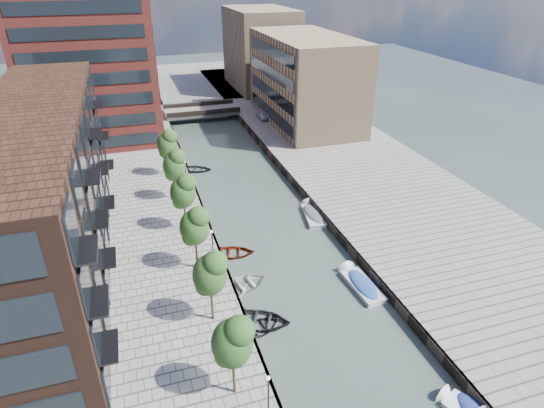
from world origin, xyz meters
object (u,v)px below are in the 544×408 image
tree_2 (210,272)px  sloop_4 (197,171)px  tree_6 (167,143)px  tree_1 (232,340)px  sloop_1 (258,324)px  motorboat_4 (313,214)px  car (263,115)px  sloop_0 (257,331)px  sloop_2 (232,255)px  sloop_3 (243,287)px  motorboat_3 (360,283)px  bridge (201,111)px  tree_5 (174,164)px  tree_4 (183,190)px  tree_3 (194,225)px

tree_2 → sloop_4: size_ratio=1.43×
tree_2 → tree_6: (0.00, 28.00, 0.00)m
tree_1 → sloop_1: 9.00m
motorboat_4 → car: 33.51m
tree_1 → car: size_ratio=1.41×
sloop_0 → sloop_2: size_ratio=0.91×
tree_1 → sloop_2: 17.58m
sloop_3 → motorboat_3: size_ratio=0.88×
bridge → motorboat_4: bearing=-82.1°
tree_5 → tree_4: bearing=-90.0°
tree_4 → sloop_4: size_ratio=1.43×
bridge → tree_2: tree_2 is taller
sloop_0 → tree_5: bearing=-5.2°
tree_4 → motorboat_4: bearing=0.8°
bridge → tree_1: tree_1 is taller
tree_3 → sloop_1: (3.39, -7.58, -5.31)m
sloop_3 → motorboat_3: 10.15m
tree_6 → sloop_3: bearing=-81.8°
tree_1 → sloop_3: size_ratio=1.24×
tree_2 → tree_3: size_ratio=1.00×
bridge → sloop_3: bridge is taller
tree_5 → sloop_3: tree_5 is taller
bridge → tree_3: bearing=-100.3°
tree_3 → car: (18.12, 40.42, -3.59)m
motorboat_3 → sloop_2: bearing=140.1°
sloop_0 → motorboat_3: bearing=-88.5°
sloop_1 → sloop_2: (0.24, 9.94, 0.00)m
tree_6 → sloop_2: size_ratio=1.35×
tree_1 → tree_2: bearing=90.0°
tree_3 → sloop_3: 6.91m
sloop_3 → tree_3: bearing=35.1°
sloop_2 → tree_3: bearing=136.9°
tree_6 → sloop_3: size_ratio=1.24×
motorboat_3 → tree_3: bearing=156.9°
tree_4 → tree_5: (0.00, 7.00, 0.00)m
tree_6 → car: size_ratio=1.41×
sloop_2 → motorboat_4: size_ratio=0.78×
tree_1 → tree_2: size_ratio=1.00×
tree_2 → sloop_4: 31.33m
tree_4 → tree_5: 7.00m
tree_4 → sloop_4: (3.68, 16.66, -5.31)m
tree_3 → motorboat_3: size_ratio=1.09×
tree_1 → tree_6: bearing=90.0°
tree_5 → motorboat_4: (13.99, -6.80, -5.09)m
bridge → tree_3: tree_3 is taller
sloop_4 → car: 22.19m
tree_3 → sloop_1: size_ratio=1.16×
tree_3 → motorboat_4: tree_3 is taller
motorboat_3 → car: 46.32m
car → tree_6: bearing=-133.0°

